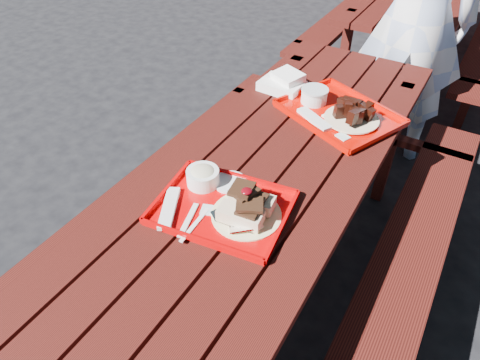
{
  "coord_description": "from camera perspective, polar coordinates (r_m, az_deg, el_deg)",
  "views": [
    {
      "loc": [
        0.56,
        -1.09,
        1.76
      ],
      "look_at": [
        0.0,
        -0.15,
        0.82
      ],
      "focal_mm": 32.0,
      "sensor_mm": 36.0,
      "label": 1
    }
  ],
  "objects": [
    {
      "name": "near_tray",
      "position": [
        1.43,
        -2.04,
        -2.6
      ],
      "size": [
        0.48,
        0.39,
        0.14
      ],
      "color": "#B90203",
      "rests_on": "picnic_table_near"
    },
    {
      "name": "person",
      "position": [
        2.76,
        22.53,
        19.37
      ],
      "size": [
        0.72,
        0.54,
        1.78
      ],
      "primitive_type": "imported",
      "rotation": [
        0.0,
        0.0,
        3.33
      ],
      "color": "#B0C1E9",
      "rests_on": "ground"
    },
    {
      "name": "ground",
      "position": [
        2.15,
        2.12,
        -14.51
      ],
      "size": [
        60.0,
        60.0,
        0.0
      ],
      "primitive_type": "plane",
      "color": "black",
      "rests_on": "ground"
    },
    {
      "name": "white_cloth",
      "position": [
        2.1,
        5.81,
        12.71
      ],
      "size": [
        0.21,
        0.18,
        0.08
      ],
      "color": "white",
      "rests_on": "picnic_table_near"
    },
    {
      "name": "far_tray",
      "position": [
        1.94,
        12.73,
        8.96
      ],
      "size": [
        0.58,
        0.53,
        0.08
      ],
      "color": "#BD0800",
      "rests_on": "picnic_table_near"
    },
    {
      "name": "picnic_table_far",
      "position": [
        4.11,
        23.12,
        20.67
      ],
      "size": [
        1.41,
        2.4,
        0.75
      ],
      "color": "#43110D",
      "rests_on": "ground"
    },
    {
      "name": "picnic_table_near",
      "position": [
        1.72,
        2.57,
        -3.78
      ],
      "size": [
        1.41,
        2.4,
        0.75
      ],
      "color": "#43110D",
      "rests_on": "ground"
    }
  ]
}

